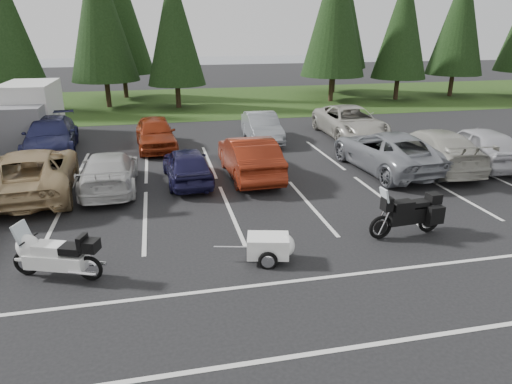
% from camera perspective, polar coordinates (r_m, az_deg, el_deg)
% --- Properties ---
extents(ground, '(120.00, 120.00, 0.00)m').
position_cam_1_polar(ground, '(13.77, -4.56, -4.27)').
color(ground, black).
rests_on(ground, ground).
extents(grass_strip, '(80.00, 16.00, 0.01)m').
position_cam_1_polar(grass_strip, '(36.92, -9.84, 10.99)').
color(grass_strip, '#1D3812').
rests_on(grass_strip, ground).
extents(lake_water, '(70.00, 50.00, 0.02)m').
position_cam_1_polar(lake_water, '(67.92, -7.78, 15.13)').
color(lake_water, slate).
rests_on(lake_water, ground).
extents(box_truck, '(2.40, 5.60, 2.90)m').
position_cam_1_polar(box_truck, '(26.10, -26.63, 8.70)').
color(box_truck, silver).
rests_on(box_truck, ground).
extents(stall_markings, '(32.00, 16.00, 0.01)m').
position_cam_1_polar(stall_markings, '(15.60, -5.58, -1.28)').
color(stall_markings, silver).
rests_on(stall_markings, ground).
extents(conifer_3, '(3.87, 3.87, 9.02)m').
position_cam_1_polar(conifer_3, '(35.01, -28.39, 17.18)').
color(conifer_3, '#332316').
rests_on(conifer_3, ground).
extents(conifer_4, '(4.80, 4.80, 11.17)m').
position_cam_1_polar(conifer_4, '(35.53, -19.02, 20.48)').
color(conifer_4, '#332316').
rests_on(conifer_4, ground).
extents(conifer_5, '(4.14, 4.14, 9.63)m').
position_cam_1_polar(conifer_5, '(34.09, -10.20, 19.74)').
color(conifer_5, '#332316').
rests_on(conifer_5, ground).
extents(conifer_6, '(4.93, 4.93, 11.48)m').
position_cam_1_polar(conifer_6, '(37.14, 9.89, 21.43)').
color(conifer_6, '#332316').
rests_on(conifer_6, ground).
extents(conifer_7, '(4.27, 4.27, 9.94)m').
position_cam_1_polar(conifer_7, '(39.21, 17.91, 19.40)').
color(conifer_7, '#332316').
rests_on(conifer_7, ground).
extents(conifer_8, '(4.53, 4.53, 10.56)m').
position_cam_1_polar(conifer_8, '(42.82, 24.19, 19.14)').
color(conifer_8, '#332316').
rests_on(conifer_8, ground).
extents(conifer_back_b, '(4.97, 4.97, 11.58)m').
position_cam_1_polar(conifer_back_b, '(40.04, -16.85, 20.89)').
color(conifer_back_b, '#332316').
rests_on(conifer_back_b, ground).
extents(conifer_back_c, '(5.50, 5.50, 12.81)m').
position_cam_1_polar(conifer_back_c, '(42.27, 10.15, 22.28)').
color(conifer_back_c, '#332316').
rests_on(conifer_back_c, ground).
extents(car_near_2, '(3.21, 6.09, 1.63)m').
position_cam_1_polar(car_near_2, '(17.88, -26.11, 2.27)').
color(car_near_2, tan).
rests_on(car_near_2, ground).
extents(car_near_3, '(1.95, 4.76, 1.38)m').
position_cam_1_polar(car_near_3, '(17.42, -17.87, 2.50)').
color(car_near_3, beige).
rests_on(car_near_3, ground).
extents(car_near_4, '(1.86, 4.11, 1.37)m').
position_cam_1_polar(car_near_4, '(17.54, -8.62, 3.36)').
color(car_near_4, '#19173A').
rests_on(car_near_4, ground).
extents(car_near_5, '(1.85, 4.97, 1.62)m').
position_cam_1_polar(car_near_5, '(18.00, -0.87, 4.44)').
color(car_near_5, maroon).
rests_on(car_near_5, ground).
extents(car_near_6, '(3.13, 6.00, 1.61)m').
position_cam_1_polar(car_near_6, '(19.62, 16.07, 4.96)').
color(car_near_6, gray).
rests_on(car_near_6, ground).
extents(car_near_7, '(2.58, 5.77, 1.64)m').
position_cam_1_polar(car_near_7, '(20.50, 21.08, 5.07)').
color(car_near_7, '#ADAA9E').
rests_on(car_near_7, ground).
extents(car_near_8, '(2.40, 5.05, 1.67)m').
position_cam_1_polar(car_near_8, '(21.78, 25.95, 5.24)').
color(car_near_8, silver).
rests_on(car_near_8, ground).
extents(car_far_1, '(2.75, 5.71, 1.60)m').
position_cam_1_polar(car_far_1, '(23.57, -24.28, 6.41)').
color(car_far_1, '#1A1C41').
rests_on(car_far_1, ground).
extents(car_far_2, '(2.09, 4.59, 1.53)m').
position_cam_1_polar(car_far_2, '(22.81, -12.45, 7.21)').
color(car_far_2, maroon).
rests_on(car_far_2, ground).
extents(car_far_3, '(1.65, 4.42, 1.44)m').
position_cam_1_polar(car_far_3, '(23.77, 0.75, 8.08)').
color(car_far_3, gray).
rests_on(car_far_3, ground).
extents(car_far_4, '(2.75, 5.84, 1.61)m').
position_cam_1_polar(car_far_4, '(25.20, 11.69, 8.56)').
color(car_far_4, '#ADAA9F').
rests_on(car_far_4, ground).
extents(touring_motorcycle, '(2.62, 1.61, 1.39)m').
position_cam_1_polar(touring_motorcycle, '(11.74, -23.81, -6.81)').
color(touring_motorcycle, white).
rests_on(touring_motorcycle, ground).
extents(cargo_trailer, '(1.68, 1.19, 0.70)m').
position_cam_1_polar(cargo_trailer, '(11.65, 1.50, -7.06)').
color(cargo_trailer, white).
rests_on(cargo_trailer, ground).
extents(adventure_motorcycle, '(2.59, 1.08, 1.54)m').
position_cam_1_polar(adventure_motorcycle, '(13.53, 18.32, -2.19)').
color(adventure_motorcycle, black).
rests_on(adventure_motorcycle, ground).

